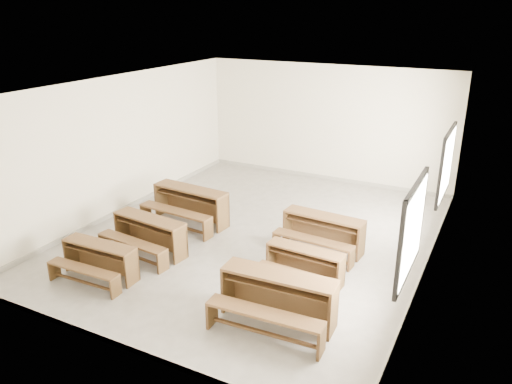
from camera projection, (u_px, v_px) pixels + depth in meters
The scene contains 7 objects.
room at pixel (260, 139), 9.94m from camera, with size 8.50×8.50×3.20m.
desk_set_0 at pixel (99, 258), 8.97m from camera, with size 1.47×0.79×0.65m.
desk_set_1 at pixel (148, 233), 9.87m from camera, with size 1.69×1.00×0.73m.
desk_set_2 at pixel (189, 203), 11.22m from camera, with size 1.88×1.08×0.81m.
desk_set_3 at pixel (277, 295), 7.65m from camera, with size 1.84×1.02×0.81m.
desk_set_4 at pixel (304, 263), 8.83m from camera, with size 1.44×0.80×0.63m.
desk_set_5 at pixel (322, 230), 9.96m from camera, with size 1.69×0.96×0.74m.
Camera 1 is at (4.44, -8.65, 4.63)m, focal length 35.00 mm.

